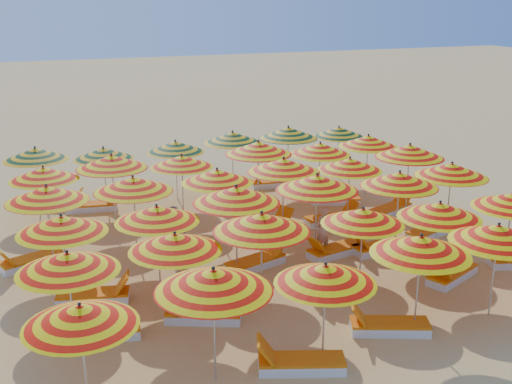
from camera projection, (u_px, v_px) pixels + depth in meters
ground at (262, 249)px, 18.61m from camera, size 120.00×120.00×0.00m
umbrella_0 at (80, 316)px, 10.88m from camera, size 2.06×2.06×2.12m
umbrella_1 at (214, 281)px, 11.73m from camera, size 2.71×2.71×2.35m
umbrella_2 at (325, 274)px, 12.43m from camera, size 2.21×2.21×2.14m
umbrella_3 at (421, 245)px, 13.54m from camera, size 2.58×2.58×2.28m
umbrella_4 at (498, 234)px, 14.22m from camera, size 2.80×2.80×2.27m
umbrella_6 at (68, 262)px, 12.84m from camera, size 2.61×2.61×2.22m
umbrella_7 at (175, 242)px, 13.94m from camera, size 2.50×2.50×2.18m
umbrella_8 at (262, 223)px, 14.61m from camera, size 2.72×2.72×2.39m
umbrella_9 at (363, 217)px, 15.58m from camera, size 2.39×2.39×2.18m
umbrella_10 at (440, 210)px, 15.90m from camera, size 2.52×2.52×2.22m
umbrella_11 at (512, 201)px, 16.72m from camera, size 2.16×2.16×2.20m
umbrella_12 at (62, 225)px, 14.87m from camera, size 2.37×2.37×2.24m
umbrella_13 at (157, 214)px, 15.66m from camera, size 2.66×2.66×2.21m
umbrella_14 at (236, 195)px, 16.50m from camera, size 2.93×2.93×2.43m
umbrella_15 at (317, 183)px, 17.58m from camera, size 3.00×3.00×2.43m
umbrella_16 at (399, 180)px, 18.12m from camera, size 2.81×2.81×2.35m
umbrella_17 at (452, 170)px, 19.18m from camera, size 2.58×2.58×2.33m
umbrella_18 at (47, 194)px, 16.90m from camera, size 2.52×2.52×2.32m
umbrella_19 at (133, 185)px, 17.68m from camera, size 2.41×2.41×2.34m
umbrella_20 at (217, 176)px, 18.79m from camera, size 2.16×2.16×2.25m
umbrella_21 at (284, 165)px, 19.54m from camera, size 2.80×2.80×2.38m
umbrella_22 at (350, 164)px, 20.25m from camera, size 2.73×2.73×2.20m
umbrella_23 at (410, 151)px, 21.12m from camera, size 2.59×2.59×2.43m
umbrella_24 at (44, 174)px, 19.22m from camera, size 2.17×2.17×2.20m
umbrella_25 at (112, 162)px, 19.96m from camera, size 2.61×2.61×2.37m
umbrella_26 at (182, 161)px, 20.76m from camera, size 2.13×2.13×2.16m
umbrella_27 at (258, 148)px, 21.58m from camera, size 2.85×2.85×2.42m
umbrella_28 at (320, 149)px, 22.10m from camera, size 2.63×2.63×2.25m
umbrella_29 at (368, 141)px, 23.16m from camera, size 2.32×2.32×2.28m
umbrella_30 at (35, 154)px, 21.33m from camera, size 2.81×2.81×2.27m
umbrella_31 at (103, 153)px, 21.82m from camera, size 2.40×2.40×2.16m
umbrella_32 at (175, 147)px, 22.70m from camera, size 2.40×2.40×2.18m
umbrella_33 at (233, 137)px, 23.75m from camera, size 2.80×2.80×2.28m
umbrella_34 at (288, 133)px, 24.17m from camera, size 2.85×2.85×2.37m
umbrella_35 at (339, 132)px, 25.25m from camera, size 2.41×2.41×2.16m
lounger_0 at (299, 363)px, 12.60m from camera, size 1.83×1.13×0.69m
lounger_1 at (388, 326)px, 14.01m from camera, size 1.82×1.20×0.69m
lounger_3 at (98, 331)px, 13.77m from camera, size 1.81×0.89×0.69m
lounger_4 at (201, 314)px, 14.51m from camera, size 1.82×1.23×0.69m
lounger_5 at (339, 287)px, 15.88m from camera, size 1.78×0.76×0.69m
lounger_6 at (451, 275)px, 16.57m from camera, size 1.82×1.23×0.69m
lounger_8 at (95, 296)px, 15.41m from camera, size 1.82×0.99×0.69m
lounger_9 at (257, 262)px, 17.37m from camera, size 1.83×1.05×0.69m
lounger_10 at (334, 250)px, 18.14m from camera, size 1.81×0.92×0.69m
lounger_11 at (380, 247)px, 18.35m from camera, size 1.74×0.61×0.69m
lounger_12 at (431, 231)px, 19.64m from camera, size 1.83×1.12×0.69m
lounger_13 at (30, 261)px, 17.41m from camera, size 1.83×1.15×0.69m
lounger_14 at (270, 229)px, 19.81m from camera, size 1.82×1.25×0.69m
lounger_15 at (332, 219)px, 20.69m from camera, size 1.74×0.59×0.69m
lounger_16 at (391, 209)px, 21.63m from camera, size 1.83×1.16×0.69m
lounger_17 at (334, 200)px, 22.62m from camera, size 1.82×1.18×0.69m
lounger_18 at (59, 204)px, 22.14m from camera, size 1.82×1.17×0.69m
lounger_19 at (93, 206)px, 21.93m from camera, size 1.80×0.85×0.69m
lounger_20 at (272, 183)px, 24.64m from camera, size 1.79×0.77×0.69m
beachgoer_b at (175, 233)px, 17.70m from camera, size 0.90×0.94×1.53m
beachgoer_a at (323, 230)px, 18.12m from camera, size 0.60×0.50×1.40m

